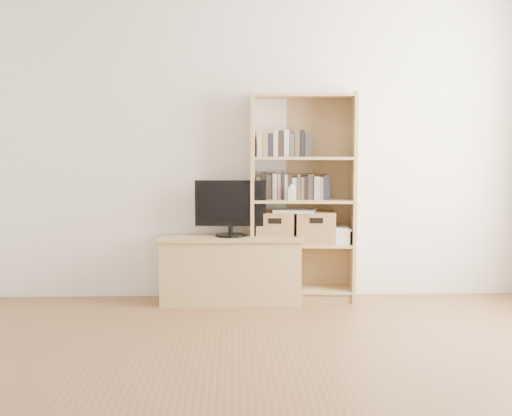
{
  "coord_description": "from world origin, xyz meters",
  "views": [
    {
      "loc": [
        -0.22,
        -3.02,
        1.28
      ],
      "look_at": [
        -0.05,
        1.9,
        0.82
      ],
      "focal_mm": 45.0,
      "sensor_mm": 36.0,
      "label": 1
    }
  ],
  "objects_px": {
    "television": "(231,209)",
    "basket_left": "(276,227)",
    "tv_stand": "(231,270)",
    "bookshelf": "(303,197)",
    "baby_monitor": "(292,194)",
    "laptop": "(295,211)",
    "basket_right": "(316,227)"
  },
  "relations": [
    {
      "from": "television",
      "to": "basket_left",
      "type": "xyz_separation_m",
      "value": [
        0.38,
        0.08,
        -0.17
      ]
    },
    {
      "from": "tv_stand",
      "to": "basket_left",
      "type": "bearing_deg",
      "value": 11.6
    },
    {
      "from": "bookshelf",
      "to": "baby_monitor",
      "type": "relative_size",
      "value": 16.19
    },
    {
      "from": "bookshelf",
      "to": "laptop",
      "type": "bearing_deg",
      "value": -166.65
    },
    {
      "from": "television",
      "to": "baby_monitor",
      "type": "distance_m",
      "value": 0.52
    },
    {
      "from": "baby_monitor",
      "to": "basket_left",
      "type": "distance_m",
      "value": 0.34
    },
    {
      "from": "bookshelf",
      "to": "laptop",
      "type": "relative_size",
      "value": 5.21
    },
    {
      "from": "television",
      "to": "basket_left",
      "type": "distance_m",
      "value": 0.42
    },
    {
      "from": "basket_left",
      "to": "television",
      "type": "bearing_deg",
      "value": -162.86
    },
    {
      "from": "bookshelf",
      "to": "basket_left",
      "type": "xyz_separation_m",
      "value": [
        -0.23,
        0.02,
        -0.26
      ]
    },
    {
      "from": "bookshelf",
      "to": "basket_right",
      "type": "height_order",
      "value": "bookshelf"
    },
    {
      "from": "tv_stand",
      "to": "basket_right",
      "type": "bearing_deg",
      "value": 4.05
    },
    {
      "from": "tv_stand",
      "to": "basket_left",
      "type": "relative_size",
      "value": 3.65
    },
    {
      "from": "bookshelf",
      "to": "tv_stand",
      "type": "bearing_deg",
      "value": -169.44
    },
    {
      "from": "tv_stand",
      "to": "bookshelf",
      "type": "bearing_deg",
      "value": 5.99
    },
    {
      "from": "tv_stand",
      "to": "basket_left",
      "type": "distance_m",
      "value": 0.52
    },
    {
      "from": "television",
      "to": "laptop",
      "type": "height_order",
      "value": "television"
    },
    {
      "from": "laptop",
      "to": "tv_stand",
      "type": "bearing_deg",
      "value": -159.92
    },
    {
      "from": "television",
      "to": "basket_right",
      "type": "xyz_separation_m",
      "value": [
        0.72,
        0.05,
        -0.16
      ]
    },
    {
      "from": "bookshelf",
      "to": "baby_monitor",
      "type": "xyz_separation_m",
      "value": [
        -0.11,
        -0.09,
        0.03
      ]
    },
    {
      "from": "tv_stand",
      "to": "laptop",
      "type": "relative_size",
      "value": 3.43
    },
    {
      "from": "tv_stand",
      "to": "basket_right",
      "type": "relative_size",
      "value": 3.57
    },
    {
      "from": "tv_stand",
      "to": "laptop",
      "type": "xyz_separation_m",
      "value": [
        0.54,
        0.05,
        0.49
      ]
    },
    {
      "from": "baby_monitor",
      "to": "basket_right",
      "type": "relative_size",
      "value": 0.34
    },
    {
      "from": "tv_stand",
      "to": "bookshelf",
      "type": "distance_m",
      "value": 0.87
    },
    {
      "from": "television",
      "to": "laptop",
      "type": "bearing_deg",
      "value": 9.65
    },
    {
      "from": "baby_monitor",
      "to": "basket_left",
      "type": "xyz_separation_m",
      "value": [
        -0.13,
        0.1,
        -0.29
      ]
    },
    {
      "from": "bookshelf",
      "to": "basket_left",
      "type": "distance_m",
      "value": 0.35
    },
    {
      "from": "television",
      "to": "baby_monitor",
      "type": "height_order",
      "value": "television"
    },
    {
      "from": "bookshelf",
      "to": "television",
      "type": "bearing_deg",
      "value": -169.44
    },
    {
      "from": "baby_monitor",
      "to": "basket_right",
      "type": "bearing_deg",
      "value": 33.32
    },
    {
      "from": "tv_stand",
      "to": "baby_monitor",
      "type": "distance_m",
      "value": 0.82
    }
  ]
}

